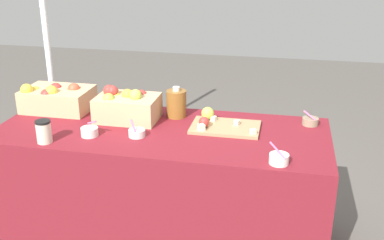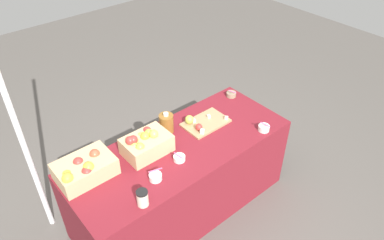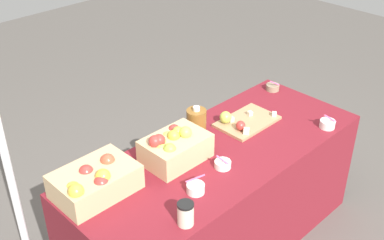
{
  "view_description": "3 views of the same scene",
  "coord_description": "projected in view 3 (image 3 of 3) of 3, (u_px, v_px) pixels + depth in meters",
  "views": [
    {
      "loc": [
        0.67,
        -2.35,
        1.75
      ],
      "look_at": [
        0.19,
        -0.04,
        0.83
      ],
      "focal_mm": 43.15,
      "sensor_mm": 36.0,
      "label": 1
    },
    {
      "loc": [
        -1.36,
        -1.76,
        2.7
      ],
      "look_at": [
        0.15,
        0.02,
        0.92
      ],
      "focal_mm": 34.2,
      "sensor_mm": 36.0,
      "label": 2
    },
    {
      "loc": [
        -1.76,
        -1.56,
        2.37
      ],
      "look_at": [
        -0.16,
        0.06,
        0.99
      ],
      "focal_mm": 45.64,
      "sensor_mm": 36.0,
      "label": 3
    }
  ],
  "objects": [
    {
      "name": "sample_bowl_near",
      "position": [
        223.0,
        164.0,
        2.7
      ],
      "size": [
        0.09,
        0.09,
        0.09
      ],
      "color": "silver",
      "rests_on": "table"
    },
    {
      "name": "apple_crate_middle",
      "position": [
        174.0,
        147.0,
        2.73
      ],
      "size": [
        0.37,
        0.25,
        0.2
      ],
      "color": "tan",
      "rests_on": "table"
    },
    {
      "name": "coffee_cup",
      "position": [
        186.0,
        214.0,
        2.29
      ],
      "size": [
        0.08,
        0.08,
        0.12
      ],
      "color": "beige",
      "rests_on": "table"
    },
    {
      "name": "sample_bowl_extra",
      "position": [
        273.0,
        87.0,
        3.49
      ],
      "size": [
        0.09,
        0.09,
        0.09
      ],
      "color": "gray",
      "rests_on": "table"
    },
    {
      "name": "sample_bowl_far",
      "position": [
        196.0,
        188.0,
        2.51
      ],
      "size": [
        0.1,
        0.1,
        0.1
      ],
      "color": "silver",
      "rests_on": "table"
    },
    {
      "name": "cutting_board_front",
      "position": [
        243.0,
        121.0,
        3.09
      ],
      "size": [
        0.39,
        0.26,
        0.09
      ],
      "color": "tan",
      "rests_on": "table"
    },
    {
      "name": "sample_bowl_mid",
      "position": [
        327.0,
        124.0,
        3.06
      ],
      "size": [
        0.1,
        0.1,
        0.11
      ],
      "color": "silver",
      "rests_on": "table"
    },
    {
      "name": "cider_jug",
      "position": [
        196.0,
        122.0,
        2.96
      ],
      "size": [
        0.12,
        0.12,
        0.19
      ],
      "color": "brown",
      "rests_on": "table"
    },
    {
      "name": "table",
      "position": [
        217.0,
        200.0,
        3.04
      ],
      "size": [
        1.9,
        0.76,
        0.74
      ],
      "primitive_type": "cube",
      "color": "maroon",
      "rests_on": "ground_plane"
    },
    {
      "name": "apple_crate_left",
      "position": [
        95.0,
        181.0,
        2.48
      ],
      "size": [
        0.42,
        0.29,
        0.19
      ],
      "color": "tan",
      "rests_on": "table"
    }
  ]
}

